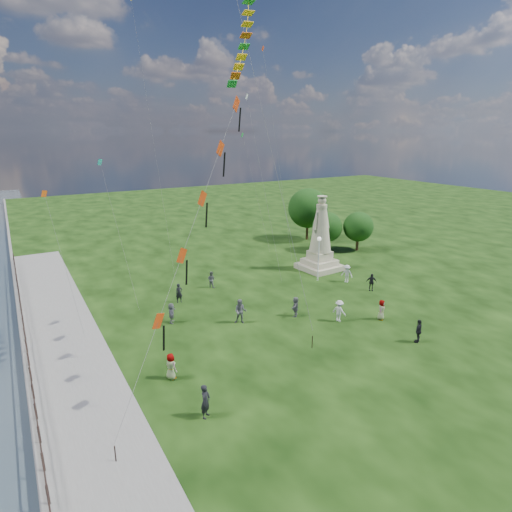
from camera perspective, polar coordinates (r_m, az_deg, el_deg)
ground at (r=61.36m, az=30.95°, el=0.25°), size 106.50×160.00×0.60m
waterfront at (r=30.26m, az=-25.77°, el=-13.61°), size 200.00×200.00×1.51m
statue at (r=45.50m, az=8.57°, el=1.82°), size 4.14×4.14×7.87m
lamppost at (r=41.91m, az=8.38°, el=0.90°), size 0.41×0.41×4.44m
tree_row at (r=56.13m, az=8.66°, el=5.40°), size 7.10×12.04×6.97m
person_0 at (r=23.23m, az=-6.75°, el=-18.68°), size 0.80×0.78×1.86m
person_1 at (r=32.96m, az=-2.08°, el=-7.39°), size 1.10×1.02×1.94m
person_2 at (r=33.93m, az=11.03°, el=-7.18°), size 0.93×1.24×1.71m
person_3 at (r=32.22m, az=20.86°, el=-9.31°), size 1.13×0.91×1.72m
person_4 at (r=34.99m, az=16.38°, el=-6.91°), size 0.93×0.83×1.62m
person_5 at (r=33.73m, az=-11.21°, el=-7.46°), size 1.22×1.60×1.59m
person_6 at (r=37.45m, az=-10.21°, el=-4.89°), size 0.65×0.46×1.68m
person_7 at (r=40.54m, az=-5.98°, el=-3.13°), size 0.82×0.89×1.57m
person_8 at (r=42.61m, az=12.03°, el=-2.30°), size 1.05×1.27×1.75m
person_9 at (r=40.94m, az=15.13°, el=-3.37°), size 1.06×0.98×1.64m
person_10 at (r=26.62m, az=-11.28°, el=-14.24°), size 0.76×0.93×1.64m
person_11 at (r=34.37m, az=5.29°, el=-6.71°), size 1.51×1.53×1.62m
red_kite_train at (r=24.53m, az=-7.34°, el=6.55°), size 11.50×9.35×16.38m
small_kites at (r=43.44m, az=-8.25°, el=15.67°), size 24.98×17.58×26.34m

